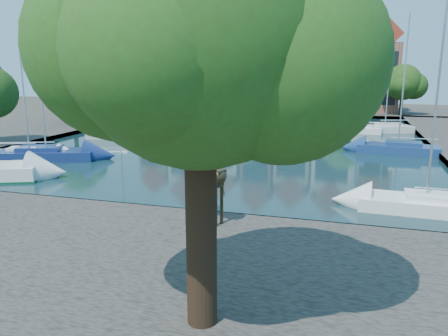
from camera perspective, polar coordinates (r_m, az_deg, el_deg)
The scene contains 30 objects.
ground at distance 22.99m, azimuth -13.31°, elevation -5.53°, with size 160.00×160.00×0.00m, color #38332B.
water_basin at distance 44.86m, azimuth 1.83°, elevation 3.72°, with size 38.00×50.00×0.08m, color black.
near_quay at distance 17.59m, azimuth -24.77°, elevation -11.34°, with size 50.00×14.00×0.50m, color #4C4842.
far_quay at distance 76.03m, azimuth 7.90°, elevation 7.48°, with size 60.00×16.00×0.50m, color #4C4842.
left_quay at distance 56.42m, azimuth -23.67°, elevation 4.74°, with size 14.00×52.00×0.50m, color #4C4842.
plane_tree at distance 10.48m, azimuth -2.68°, elevation 15.97°, with size 8.32×6.40×10.62m.
townhouse_west_end at distance 82.25m, azimuth -8.41°, elevation 12.82°, with size 5.44×9.18×14.93m.
townhouse_west_mid at distance 79.97m, azimuth -4.40°, elevation 13.55°, with size 5.94×9.18×16.79m.
townhouse_west_inner at distance 77.93m, azimuth 0.21°, elevation 12.96°, with size 6.43×9.18×15.15m.
townhouse_center at distance 76.40m, azimuth 5.04°, elevation 13.67°, with size 5.44×9.18×16.93m.
townhouse_east_inner at distance 75.44m, azimuth 9.62°, elevation 13.08°, with size 5.94×9.18×15.79m.
townhouse_east_mid at distance 74.95m, azimuth 14.70°, elevation 13.14°, with size 6.43×9.18×16.65m.
townhouse_east_end at distance 75.01m, azimuth 19.73°, elevation 12.05°, with size 5.44×9.18×14.43m.
far_tree_far_west at distance 76.83m, azimuth -9.32°, elevation 11.18°, with size 7.28×5.60×7.68m.
far_tree_west at distance 73.77m, azimuth -3.59°, elevation 11.18°, with size 6.76×5.20×7.36m.
far_tree_mid_west at distance 71.46m, azimuth 2.59°, elevation 11.31°, with size 7.80×6.00×8.00m.
far_tree_mid_east at distance 70.00m, azimuth 9.08°, elevation 11.01°, with size 7.02×5.40×7.52m.
far_tree_east at distance 69.44m, azimuth 15.76°, elevation 10.77°, with size 7.54×5.80×7.84m.
far_tree_far_east at distance 69.80m, azimuth 22.42°, elevation 10.17°, with size 6.76×5.20×7.36m.
side_tree_left_far at distance 57.31m, azimuth -19.14°, elevation 10.37°, with size 7.28×5.60×7.88m.
giraffe_statue at distance 19.04m, azimuth -2.92°, elevation -0.33°, with size 3.12×1.52×4.63m.
sailboat_left_a at distance 38.21m, azimuth -24.05°, elevation 1.86°, with size 5.91×3.81×8.26m.
sailboat_left_b at distance 37.30m, azimuth -22.18°, elevation 1.89°, with size 7.95×4.94×11.45m.
sailboat_left_c at distance 46.83m, azimuth -13.41°, elevation 4.55°, with size 7.01×3.74×10.42m.
sailboat_left_d at distance 57.12m, azimuth -11.04°, elevation 5.97°, with size 4.86×3.06×7.59m.
sailboat_left_e at distance 68.37m, azimuth -6.26°, elevation 7.31°, with size 7.50×3.90×11.26m.
sailboat_right_a at distance 24.13m, azimuth 24.87°, elevation -4.04°, with size 6.52×2.53×10.66m.
sailboat_right_b at distance 39.94m, azimuth 21.77°, elevation 2.58°, with size 6.70×2.79×11.39m.
sailboat_right_c at distance 51.51m, azimuth 17.27°, elevation 4.97°, with size 5.01×2.30×8.75m.
sailboat_right_d at distance 52.98m, azimuth 20.27°, elevation 5.01°, with size 6.41×3.95×9.67m.
Camera 1 is at (10.99, -18.92, 7.08)m, focal length 35.00 mm.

